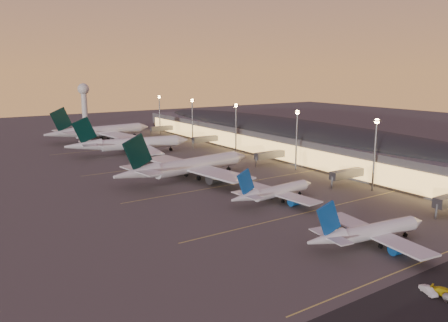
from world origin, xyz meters
TOP-DOWN VIEW (x-y plane):
  - ground at (0.00, 0.00)m, footprint 700.00×700.00m
  - airliner_narrow_south at (-6.61, -32.00)m, footprint 36.72×33.05m
  - airliner_narrow_north at (-2.30, 8.94)m, footprint 36.07×32.33m
  - airliner_wide_near at (-11.16, 51.30)m, footprint 63.54×58.44m
  - airliner_wide_mid at (-9.77, 114.74)m, footprint 63.59×58.47m
  - airliner_wide_far at (-7.70, 167.90)m, footprint 68.10×62.55m
  - terminal_building at (61.84, 72.47)m, footprint 56.35×255.00m
  - light_masts at (36.00, 65.00)m, footprint 2.20×217.20m
  - radar_tower at (10.00, 260.00)m, footprint 9.00×9.00m
  - lane_markings at (0.00, 40.00)m, footprint 90.00×180.36m
  - service_van_a at (-16.65, -54.00)m, footprint 2.85×4.36m
  - service_van_b at (-14.75, -56.28)m, footprint 3.56×5.61m

SIDE VIEW (x-z plane):
  - ground at x=0.00m, z-range 0.00..0.00m
  - lane_markings at x=0.00m, z-range 0.01..0.01m
  - service_van_a at x=-16.65m, z-range 0.00..1.36m
  - service_van_b at x=-14.75m, z-range 0.00..1.51m
  - airliner_narrow_north at x=-2.30m, z-range -3.11..9.77m
  - airliner_narrow_south at x=-6.61m, z-range -3.17..9.94m
  - airliner_wide_near at x=-11.16m, z-range -4.94..15.41m
  - airliner_wide_mid at x=-9.77m, z-range -4.94..15.42m
  - airliner_wide_far at x=-7.70m, z-range -5.29..16.51m
  - terminal_building at x=61.84m, z-range 0.05..17.51m
  - light_masts at x=36.00m, z-range 4.60..30.50m
  - radar_tower at x=10.00m, z-range 5.62..38.12m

